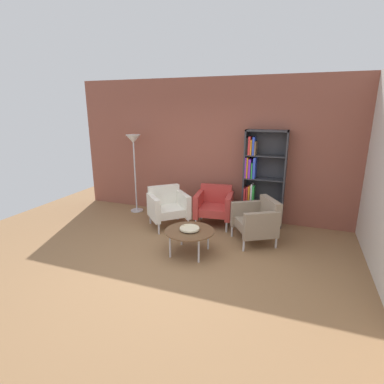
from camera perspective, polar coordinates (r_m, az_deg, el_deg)
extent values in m
plane|color=olive|center=(4.64, -4.35, -14.01)|extent=(8.32, 8.32, 0.00)
cube|color=brown|center=(6.40, 4.68, 8.06)|extent=(6.40, 0.12, 2.90)
cube|color=#333338|center=(6.12, 10.00, 2.76)|extent=(0.03, 0.30, 1.90)
cube|color=#333338|center=(6.03, 17.20, 2.11)|extent=(0.03, 0.30, 1.90)
cube|color=#333338|center=(5.93, 14.16, 11.27)|extent=(0.80, 0.30, 0.03)
cube|color=#333338|center=(6.34, 13.04, -5.82)|extent=(0.80, 0.30, 0.03)
cube|color=#333338|center=(6.20, 13.75, 2.72)|extent=(0.80, 0.02, 1.90)
cube|color=#333338|center=(6.18, 13.31, -1.71)|extent=(0.76, 0.28, 0.02)
cube|color=#333338|center=(6.06, 13.58, 2.44)|extent=(0.76, 0.28, 0.02)
cube|color=#333338|center=(5.98, 13.86, 6.73)|extent=(0.76, 0.28, 0.02)
cube|color=olive|center=(6.26, 9.93, -3.75)|extent=(0.04, 0.18, 0.39)
cube|color=purple|center=(6.25, 10.36, -3.75)|extent=(0.02, 0.19, 0.40)
cube|color=orange|center=(6.29, 10.82, -4.03)|extent=(0.04, 0.25, 0.32)
cube|color=orange|center=(6.26, 11.26, -4.16)|extent=(0.04, 0.19, 0.32)
cube|color=orange|center=(6.25, 11.69, -4.14)|extent=(0.03, 0.20, 0.33)
cube|color=yellow|center=(6.25, 12.10, -4.27)|extent=(0.04, 0.21, 0.31)
cube|color=red|center=(6.15, 10.09, -0.27)|extent=(0.04, 0.19, 0.25)
cube|color=red|center=(6.16, 10.56, -0.14)|extent=(0.03, 0.24, 0.28)
cube|color=orange|center=(6.15, 10.93, -0.13)|extent=(0.04, 0.24, 0.29)
cube|color=white|center=(6.13, 11.33, 0.01)|extent=(0.03, 0.21, 0.34)
cube|color=green|center=(6.11, 11.63, -0.21)|extent=(0.03, 0.18, 0.30)
cube|color=purple|center=(6.04, 10.32, 4.67)|extent=(0.03, 0.23, 0.41)
cube|color=orange|center=(6.02, 10.58, 4.61)|extent=(0.03, 0.19, 0.40)
cube|color=purple|center=(6.02, 10.99, 4.45)|extent=(0.04, 0.19, 0.38)
cube|color=green|center=(6.01, 11.40, 4.06)|extent=(0.02, 0.19, 0.30)
cube|color=blue|center=(6.02, 11.87, 4.57)|extent=(0.04, 0.23, 0.41)
cube|color=black|center=(5.97, 10.54, 8.60)|extent=(0.04, 0.20, 0.33)
cube|color=red|center=(5.94, 10.94, 8.67)|extent=(0.04, 0.18, 0.35)
cube|color=orange|center=(5.95, 11.31, 8.38)|extent=(0.03, 0.19, 0.29)
cube|color=blue|center=(5.97, 11.75, 8.62)|extent=(0.04, 0.25, 0.34)
cube|color=olive|center=(5.96, 12.06, 8.21)|extent=(0.02, 0.24, 0.26)
cylinder|color=brown|center=(4.85, -0.46, -7.42)|extent=(0.80, 0.80, 0.02)
cylinder|color=silver|center=(4.82, -4.20, -10.25)|extent=(0.03, 0.03, 0.38)
cylinder|color=silver|center=(4.66, 1.29, -11.18)|extent=(0.03, 0.03, 0.38)
cylinder|color=silver|center=(5.22, -1.99, -8.11)|extent=(0.03, 0.03, 0.38)
cylinder|color=silver|center=(5.07, 3.09, -8.86)|extent=(0.03, 0.03, 0.38)
cylinder|color=beige|center=(4.84, -0.46, -7.20)|extent=(0.13, 0.13, 0.02)
cylinder|color=beige|center=(4.83, -0.46, -6.98)|extent=(0.32, 0.32, 0.02)
torus|color=beige|center=(4.83, -0.46, -6.85)|extent=(0.32, 0.32, 0.02)
cube|color=white|center=(5.99, -4.51, -3.62)|extent=(0.86, 0.86, 0.16)
cube|color=white|center=(6.15, -5.38, -0.47)|extent=(0.55, 0.53, 0.38)
cube|color=white|center=(5.85, -7.35, -3.04)|extent=(0.50, 0.52, 0.46)
cube|color=white|center=(6.03, -1.69, -2.31)|extent=(0.50, 0.52, 0.46)
cylinder|color=silver|center=(5.70, -6.33, -6.85)|extent=(0.04, 0.04, 0.24)
cylinder|color=silver|center=(5.88, -0.71, -6.00)|extent=(0.04, 0.04, 0.24)
cylinder|color=silver|center=(6.22, -7.91, -4.94)|extent=(0.04, 0.04, 0.24)
cylinder|color=silver|center=(6.39, -2.71, -4.23)|extent=(0.04, 0.04, 0.24)
cube|color=gray|center=(5.38, 11.88, -6.18)|extent=(0.83, 0.85, 0.16)
cube|color=gray|center=(5.40, 14.68, -3.23)|extent=(0.44, 0.61, 0.38)
cube|color=gray|center=(5.60, 10.52, -4.01)|extent=(0.58, 0.41, 0.46)
cube|color=gray|center=(5.07, 13.11, -6.30)|extent=(0.58, 0.41, 0.46)
cylinder|color=silver|center=(5.61, 7.62, -7.26)|extent=(0.04, 0.04, 0.24)
cylinder|color=silver|center=(5.10, 9.83, -9.80)|extent=(0.04, 0.04, 0.24)
cylinder|color=silver|center=(5.82, 13.07, -6.69)|extent=(0.04, 0.04, 0.24)
cylinder|color=silver|center=(5.32, 15.74, -9.04)|extent=(0.04, 0.04, 0.24)
cube|color=#B73833|center=(6.04, 4.18, -3.43)|extent=(0.71, 0.65, 0.16)
cube|color=#B73833|center=(6.21, 4.64, -0.28)|extent=(0.65, 0.20, 0.38)
cube|color=#B73833|center=(6.04, 1.27, -2.29)|extent=(0.17, 0.63, 0.46)
cube|color=#B73833|center=(5.95, 7.12, -2.70)|extent=(0.17, 0.63, 0.46)
cylinder|color=silver|center=(5.88, 0.74, -6.02)|extent=(0.04, 0.04, 0.24)
cylinder|color=silver|center=(5.78, 6.59, -6.49)|extent=(0.04, 0.04, 0.24)
cylinder|color=silver|center=(6.41, 1.89, -4.15)|extent=(0.04, 0.04, 0.24)
cylinder|color=silver|center=(6.32, 7.24, -4.55)|extent=(0.04, 0.04, 0.24)
cylinder|color=silver|center=(7.06, -10.44, -3.44)|extent=(0.28, 0.28, 0.02)
cylinder|color=silver|center=(6.83, -10.79, 3.21)|extent=(0.03, 0.03, 1.65)
cone|color=white|center=(6.71, -11.14, 9.90)|extent=(0.32, 0.32, 0.18)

